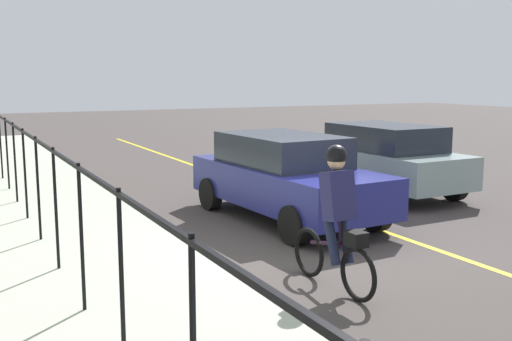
% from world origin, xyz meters
% --- Properties ---
extents(ground_plane, '(80.00, 80.00, 0.00)m').
position_xyz_m(ground_plane, '(0.00, 0.00, 0.00)').
color(ground_plane, '#433C3A').
extents(lane_line_centre, '(36.00, 0.12, 0.01)m').
position_xyz_m(lane_line_centre, '(0.00, -1.60, 0.00)').
color(lane_line_centre, yellow).
rests_on(lane_line_centre, ground).
extents(sidewalk, '(40.00, 3.20, 0.15)m').
position_xyz_m(sidewalk, '(0.00, 3.40, 0.07)').
color(sidewalk, '#ACB29F').
rests_on(sidewalk, ground).
extents(iron_fence, '(20.95, 0.04, 1.60)m').
position_xyz_m(iron_fence, '(1.00, 3.80, 1.31)').
color(iron_fence, black).
rests_on(iron_fence, sidewalk).
extents(cyclist_lead, '(1.71, 0.37, 1.83)m').
position_xyz_m(cyclist_lead, '(-1.81, 0.81, 0.91)').
color(cyclist_lead, black).
rests_on(cyclist_lead, ground).
extents(patrol_sedan, '(4.44, 1.99, 1.58)m').
position_xyz_m(patrol_sedan, '(3.02, -3.77, 0.82)').
color(patrol_sedan, gray).
rests_on(patrol_sedan, ground).
extents(parked_sedan_rear, '(4.49, 2.11, 1.58)m').
position_xyz_m(parked_sedan_rear, '(1.78, -0.56, 0.82)').
color(parked_sedan_rear, navy).
rests_on(parked_sedan_rear, ground).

